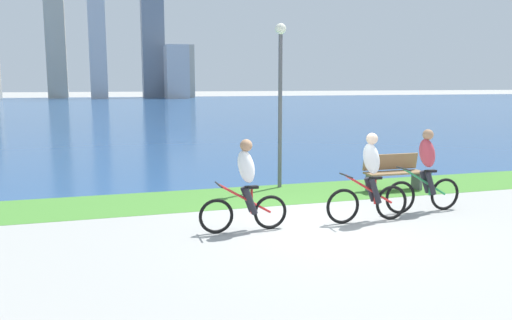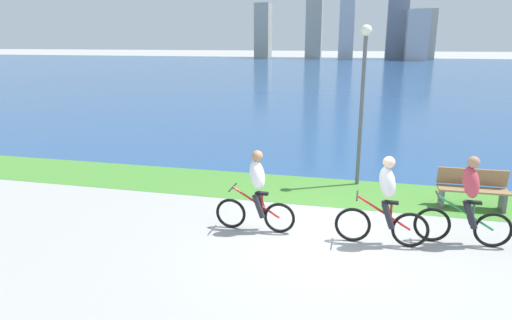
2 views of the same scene
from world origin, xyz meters
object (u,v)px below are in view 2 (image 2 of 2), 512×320
object	(u,v)px
cyclist_lead	(257,191)
lamppost_tall	(363,84)
cyclist_distant_rear	(467,202)
bench_near_path	(472,189)
cyclist_trailing	(385,202)

from	to	relation	value
cyclist_lead	lamppost_tall	distance (m)	4.44
cyclist_distant_rear	lamppost_tall	xyz separation A→B (m)	(-2.03, 3.27, 1.82)
bench_near_path	lamppost_tall	xyz separation A→B (m)	(-2.58, 1.16, 2.22)
cyclist_lead	cyclist_distant_rear	world-z (taller)	cyclist_distant_rear
bench_near_path	cyclist_distant_rear	bearing A→B (deg)	-104.58
cyclist_trailing	lamppost_tall	xyz separation A→B (m)	(-0.55, 3.63, 1.82)
cyclist_distant_rear	bench_near_path	xyz separation A→B (m)	(0.55, 2.11, -0.39)
cyclist_trailing	bench_near_path	world-z (taller)	cyclist_trailing
bench_near_path	lamppost_tall	size ratio (longest dim) A/B	0.37
cyclist_trailing	bench_near_path	distance (m)	3.22
lamppost_tall	cyclist_trailing	bearing A→B (deg)	-81.40
cyclist_trailing	lamppost_tall	world-z (taller)	lamppost_tall
cyclist_distant_rear	cyclist_trailing	bearing A→B (deg)	-166.32
cyclist_lead	bench_near_path	size ratio (longest dim) A/B	1.11
cyclist_trailing	cyclist_distant_rear	world-z (taller)	same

